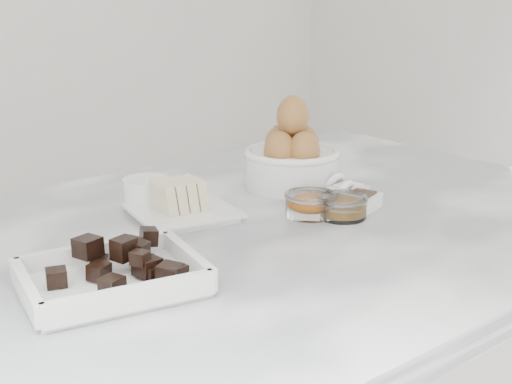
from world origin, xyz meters
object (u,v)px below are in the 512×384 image
Objects in this scene: egg_bowl at (292,158)px; zest_bowl at (310,203)px; honey_bowl at (342,206)px; chocolate_dish at (112,272)px; sugar_ramekin at (147,191)px; salt_spoon at (344,190)px; vanilla_spoon at (356,198)px; butter_plate at (181,205)px.

zest_bowl is (-0.08, -0.14, -0.03)m from egg_bowl.
egg_bowl is at bearing 73.18° from honey_bowl.
sugar_ramekin is (0.20, 0.26, 0.00)m from chocolate_dish.
salt_spoon is (0.28, -0.17, -0.01)m from sugar_ramekin.
chocolate_dish is at bearing -171.50° from zest_bowl.
vanilla_spoon is at bearing 4.64° from chocolate_dish.
chocolate_dish is at bearing -175.36° from vanilla_spoon.
zest_bowl is (0.17, -0.20, -0.01)m from sugar_ramekin.
zest_bowl is at bearing -121.45° from egg_bowl.
egg_bowl is 2.24× the size of salt_spoon.
sugar_ramekin is 1.00× the size of salt_spoon.
sugar_ramekin is at bearing 52.01° from chocolate_dish.
butter_plate is 0.28m from salt_spoon.
butter_plate is at bearing -174.83° from egg_bowl.
chocolate_dish is at bearing -141.06° from butter_plate.
egg_bowl reaches higher than chocolate_dish.
butter_plate reaches higher than vanilla_spoon.
zest_bowl is 0.96× the size of vanilla_spoon.
zest_bowl is at bearing 128.01° from honey_bowl.
chocolate_dish is 1.38× the size of egg_bowl.
butter_plate is 1.02× the size of egg_bowl.
salt_spoon is (0.11, 0.03, -0.01)m from zest_bowl.
sugar_ramekin is 0.27m from zest_bowl.
chocolate_dish is at bearing -177.60° from honey_bowl.
vanilla_spoon is (0.46, 0.04, -0.01)m from chocolate_dish.
butter_plate is (0.21, 0.17, -0.00)m from chocolate_dish.
chocolate_dish reaches higher than vanilla_spoon.
zest_bowl is 0.09m from vanilla_spoon.
vanilla_spoon reaches higher than zest_bowl.
chocolate_dish is 3.08× the size of sugar_ramekin.
vanilla_spoon is at bearing -90.08° from egg_bowl.
zest_bowl is at bearing -164.30° from salt_spoon.
chocolate_dish is 2.96× the size of honey_bowl.
salt_spoon is (0.02, 0.05, -0.00)m from vanilla_spoon.
egg_bowl reaches higher than zest_bowl.
zest_bowl is (-0.03, 0.04, 0.00)m from honey_bowl.
salt_spoon is at bearing -77.79° from egg_bowl.
sugar_ramekin is 0.27m from egg_bowl.
egg_bowl is at bearing 22.79° from chocolate_dish.
vanilla_spoon is (0.05, 0.02, -0.00)m from honey_bowl.
chocolate_dish is 0.41m from honey_bowl.
honey_bowl is (0.19, -0.15, -0.00)m from butter_plate.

